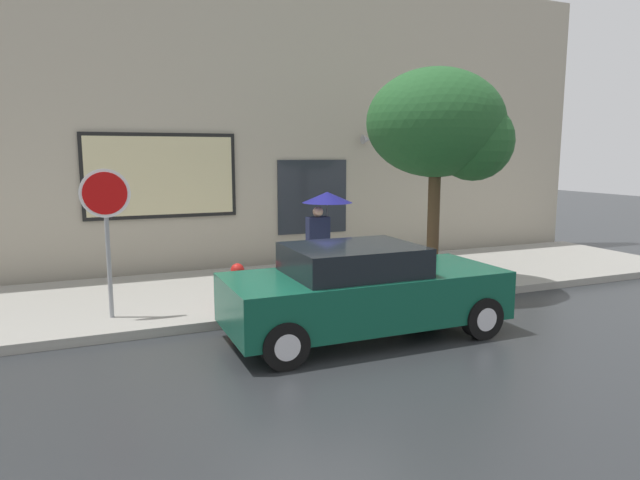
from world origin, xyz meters
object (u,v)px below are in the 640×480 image
object	(u,v)px
stop_sign	(106,214)
pedestrian_with_umbrella	(325,210)
parked_car	(363,291)
fire_hydrant	(238,285)
street_tree	(444,127)

from	to	relation	value
stop_sign	pedestrian_with_umbrella	bearing A→B (deg)	14.57
parked_car	stop_sign	bearing A→B (deg)	150.73
fire_hydrant	pedestrian_with_umbrella	bearing A→B (deg)	29.60
fire_hydrant	street_tree	distance (m)	4.91
parked_car	pedestrian_with_umbrella	bearing A→B (deg)	77.52
fire_hydrant	stop_sign	distance (m)	2.42
fire_hydrant	pedestrian_with_umbrella	size ratio (longest dim) A/B	0.41
street_tree	stop_sign	size ratio (longest dim) A/B	1.78
parked_car	street_tree	size ratio (longest dim) A/B	1.00
parked_car	street_tree	xyz separation A→B (m)	(2.61, 1.78, 2.55)
fire_hydrant	parked_car	bearing A→B (deg)	-51.39
parked_car	pedestrian_with_umbrella	world-z (taller)	pedestrian_with_umbrella
street_tree	parked_car	bearing A→B (deg)	-145.73
stop_sign	parked_car	bearing A→B (deg)	-29.27
pedestrian_with_umbrella	street_tree	distance (m)	2.82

